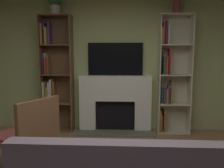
{
  "coord_description": "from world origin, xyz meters",
  "views": [
    {
      "loc": [
        0.14,
        -2.16,
        1.57
      ],
      "look_at": [
        0.0,
        1.05,
        1.14
      ],
      "focal_mm": 38.15,
      "sensor_mm": 36.0,
      "label": 1
    }
  ],
  "objects": [
    {
      "name": "tv",
      "position": [
        0.0,
        2.59,
        1.44
      ],
      "size": [
        1.08,
        0.06,
        0.64
      ],
      "primitive_type": "cube",
      "color": "black",
      "rests_on": "fireplace"
    },
    {
      "name": "wall_back_accent",
      "position": [
        0.0,
        2.65,
        1.42
      ],
      "size": [
        5.2,
        0.06,
        2.83
      ],
      "primitive_type": "cube",
      "color": "#A4B773",
      "rests_on": "ground_plane"
    },
    {
      "name": "fireplace",
      "position": [
        0.0,
        2.51,
        0.58
      ],
      "size": [
        1.52,
        0.51,
        1.11
      ],
      "color": "white",
      "rests_on": "ground_plane"
    },
    {
      "name": "armchair",
      "position": [
        -1.09,
        0.82,
        0.51
      ],
      "size": [
        0.87,
        0.89,
        0.98
      ],
      "color": "brown",
      "rests_on": "ground_plane"
    },
    {
      "name": "vase_with_flowers",
      "position": [
        1.15,
        2.47,
        2.43
      ],
      "size": [
        0.13,
        0.13,
        0.46
      ],
      "color": "brown",
      "rests_on": "bookshelf_right"
    },
    {
      "name": "potted_plant",
      "position": [
        -1.15,
        2.47,
        2.51
      ],
      "size": [
        0.26,
        0.26,
        0.41
      ],
      "color": "beige",
      "rests_on": "bookshelf_left"
    },
    {
      "name": "bookshelf_right",
      "position": [
        1.08,
        2.51,
        1.11
      ],
      "size": [
        0.61,
        0.31,
        2.28
      ],
      "color": "beige",
      "rests_on": "ground_plane"
    },
    {
      "name": "bookshelf_left",
      "position": [
        -1.23,
        2.51,
        1.09
      ],
      "size": [
        0.61,
        0.32,
        2.28
      ],
      "color": "brown",
      "rests_on": "ground_plane"
    }
  ]
}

